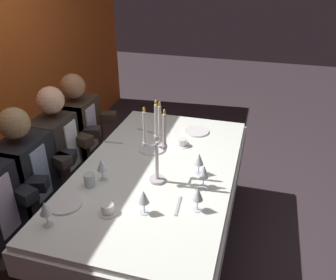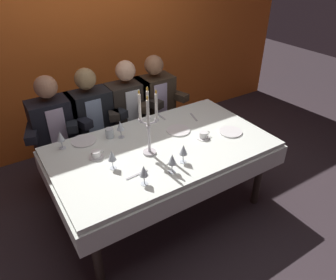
{
  "view_description": "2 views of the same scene",
  "coord_description": "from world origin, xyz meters",
  "px_view_note": "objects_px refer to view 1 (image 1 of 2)",
  "views": [
    {
      "loc": [
        -2.03,
        -0.66,
        2.1
      ],
      "look_at": [
        0.17,
        -0.04,
        0.89
      ],
      "focal_mm": 37.08,
      "sensor_mm": 36.0,
      "label": 1
    },
    {
      "loc": [
        -1.19,
        -1.97,
        2.23
      ],
      "look_at": [
        0.03,
        -0.05,
        0.81
      ],
      "focal_mm": 33.45,
      "sensor_mm": 36.0,
      "label": 2
    }
  ],
  "objects_px": {
    "dinner_plate_0": "(65,204)",
    "seated_diner_2": "(58,146)",
    "dinner_plate_1": "(196,131)",
    "water_tumbler_0": "(89,180)",
    "dining_table": "(157,182)",
    "wine_glass_1": "(198,195)",
    "seated_diner_1": "(25,174)",
    "coffee_cup_1": "(108,209)",
    "seated_diner_3": "(78,128)",
    "dinner_plate_2": "(152,148)",
    "wine_glass_4": "(204,172)",
    "candelabra": "(157,147)",
    "coffee_cup_0": "(182,143)",
    "wine_glass_2": "(102,165)",
    "wine_glass_0": "(144,197)",
    "wine_glass_3": "(45,209)",
    "wine_glass_5": "(199,160)"
  },
  "relations": [
    {
      "from": "dining_table",
      "to": "dinner_plate_0",
      "type": "height_order",
      "value": "dinner_plate_0"
    },
    {
      "from": "dinner_plate_2",
      "to": "seated_diner_1",
      "type": "height_order",
      "value": "seated_diner_1"
    },
    {
      "from": "wine_glass_0",
      "to": "wine_glass_2",
      "type": "xyz_separation_m",
      "value": [
        0.25,
        0.39,
        0.0
      ]
    },
    {
      "from": "coffee_cup_1",
      "to": "seated_diner_2",
      "type": "relative_size",
      "value": 0.11
    },
    {
      "from": "dinner_plate_0",
      "to": "dinner_plate_2",
      "type": "relative_size",
      "value": 1.0
    },
    {
      "from": "coffee_cup_0",
      "to": "coffee_cup_1",
      "type": "bearing_deg",
      "value": 166.04
    },
    {
      "from": "seated_diner_2",
      "to": "wine_glass_3",
      "type": "bearing_deg",
      "value": -151.4
    },
    {
      "from": "dinner_plate_0",
      "to": "wine_glass_0",
      "type": "height_order",
      "value": "wine_glass_0"
    },
    {
      "from": "candelabra",
      "to": "wine_glass_2",
      "type": "bearing_deg",
      "value": 103.76
    },
    {
      "from": "wine_glass_1",
      "to": "seated_diner_1",
      "type": "distance_m",
      "value": 1.27
    },
    {
      "from": "seated_diner_1",
      "to": "dining_table",
      "type": "bearing_deg",
      "value": -70.04
    },
    {
      "from": "wine_glass_3",
      "to": "wine_glass_4",
      "type": "distance_m",
      "value": 1.0
    },
    {
      "from": "wine_glass_0",
      "to": "seated_diner_3",
      "type": "bearing_deg",
      "value": 45.65
    },
    {
      "from": "water_tumbler_0",
      "to": "coffee_cup_1",
      "type": "bearing_deg",
      "value": -133.71
    },
    {
      "from": "dinner_plate_2",
      "to": "wine_glass_1",
      "type": "relative_size",
      "value": 1.35
    },
    {
      "from": "seated_diner_3",
      "to": "wine_glass_4",
      "type": "bearing_deg",
      "value": -114.77
    },
    {
      "from": "water_tumbler_0",
      "to": "seated_diner_1",
      "type": "bearing_deg",
      "value": 89.25
    },
    {
      "from": "dining_table",
      "to": "seated_diner_2",
      "type": "height_order",
      "value": "seated_diner_2"
    },
    {
      "from": "dining_table",
      "to": "coffee_cup_1",
      "type": "distance_m",
      "value": 0.59
    },
    {
      "from": "candelabra",
      "to": "seated_diner_3",
      "type": "height_order",
      "value": "candelabra"
    },
    {
      "from": "wine_glass_1",
      "to": "seated_diner_3",
      "type": "relative_size",
      "value": 0.13
    },
    {
      "from": "wine_glass_1",
      "to": "wine_glass_5",
      "type": "distance_m",
      "value": 0.4
    },
    {
      "from": "wine_glass_0",
      "to": "coffee_cup_0",
      "type": "xyz_separation_m",
      "value": [
        0.88,
        -0.02,
        -0.09
      ]
    },
    {
      "from": "dinner_plate_1",
      "to": "wine_glass_1",
      "type": "height_order",
      "value": "wine_glass_1"
    },
    {
      "from": "dinner_plate_0",
      "to": "wine_glass_5",
      "type": "relative_size",
      "value": 1.34
    },
    {
      "from": "dinner_plate_2",
      "to": "coffee_cup_0",
      "type": "xyz_separation_m",
      "value": [
        0.12,
        -0.22,
        0.02
      ]
    },
    {
      "from": "dining_table",
      "to": "seated_diner_2",
      "type": "xyz_separation_m",
      "value": [
        0.11,
        0.89,
        0.11
      ]
    },
    {
      "from": "water_tumbler_0",
      "to": "seated_diner_1",
      "type": "xyz_separation_m",
      "value": [
        0.01,
        0.52,
        -0.05
      ]
    },
    {
      "from": "wine_glass_0",
      "to": "wine_glass_5",
      "type": "height_order",
      "value": "same"
    },
    {
      "from": "wine_glass_1",
      "to": "seated_diner_1",
      "type": "bearing_deg",
      "value": 87.25
    },
    {
      "from": "candelabra",
      "to": "seated_diner_2",
      "type": "xyz_separation_m",
      "value": [
        0.26,
        0.93,
        -0.27
      ]
    },
    {
      "from": "coffee_cup_1",
      "to": "seated_diner_3",
      "type": "height_order",
      "value": "seated_diner_3"
    },
    {
      "from": "wine_glass_0",
      "to": "dining_table",
      "type": "bearing_deg",
      "value": 8.64
    },
    {
      "from": "dining_table",
      "to": "wine_glass_1",
      "type": "height_order",
      "value": "wine_glass_1"
    },
    {
      "from": "dinner_plate_1",
      "to": "water_tumbler_0",
      "type": "bearing_deg",
      "value": 151.9
    },
    {
      "from": "coffee_cup_1",
      "to": "dinner_plate_1",
      "type": "bearing_deg",
      "value": -13.63
    },
    {
      "from": "dinner_plate_2",
      "to": "wine_glass_4",
      "type": "xyz_separation_m",
      "value": [
        -0.39,
        -0.49,
        0.11
      ]
    },
    {
      "from": "dinner_plate_1",
      "to": "wine_glass_0",
      "type": "distance_m",
      "value": 1.16
    },
    {
      "from": "dinner_plate_0",
      "to": "seated_diner_2",
      "type": "relative_size",
      "value": 0.18
    },
    {
      "from": "wine_glass_2",
      "to": "wine_glass_5",
      "type": "height_order",
      "value": "same"
    },
    {
      "from": "dining_table",
      "to": "dinner_plate_0",
      "type": "bearing_deg",
      "value": 142.4
    },
    {
      "from": "candelabra",
      "to": "wine_glass_3",
      "type": "distance_m",
      "value": 0.77
    },
    {
      "from": "dinner_plate_0",
      "to": "seated_diner_1",
      "type": "distance_m",
      "value": 0.51
    },
    {
      "from": "wine_glass_1",
      "to": "dinner_plate_1",
      "type": "bearing_deg",
      "value": 11.87
    },
    {
      "from": "coffee_cup_0",
      "to": "dinner_plate_1",
      "type": "bearing_deg",
      "value": -12.5
    },
    {
      "from": "wine_glass_1",
      "to": "coffee_cup_1",
      "type": "xyz_separation_m",
      "value": [
        -0.17,
        0.51,
        -0.09
      ]
    },
    {
      "from": "seated_diner_3",
      "to": "seated_diner_2",
      "type": "bearing_deg",
      "value": 180.0
    },
    {
      "from": "seated_diner_3",
      "to": "dinner_plate_2",
      "type": "bearing_deg",
      "value": -103.65
    },
    {
      "from": "candelabra",
      "to": "wine_glass_3",
      "type": "bearing_deg",
      "value": 141.61
    },
    {
      "from": "coffee_cup_1",
      "to": "seated_diner_2",
      "type": "distance_m",
      "value": 1.0
    }
  ]
}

